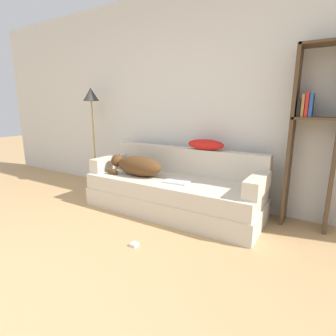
% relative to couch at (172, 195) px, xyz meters
% --- Properties ---
extents(wall_back, '(7.66, 0.06, 2.70)m').
position_rel_couch_xyz_m(wall_back, '(-0.24, 0.58, 1.15)').
color(wall_back, silver).
rests_on(wall_back, ground_plane).
extents(couch, '(2.13, 0.81, 0.41)m').
position_rel_couch_xyz_m(couch, '(0.00, 0.00, 0.00)').
color(couch, beige).
rests_on(couch, ground_plane).
extents(couch_backrest, '(2.09, 0.15, 0.33)m').
position_rel_couch_xyz_m(couch_backrest, '(-0.00, 0.33, 0.37)').
color(couch_backrest, beige).
rests_on(couch_backrest, couch).
extents(couch_arm_left, '(0.15, 0.62, 0.17)m').
position_rel_couch_xyz_m(couch_arm_left, '(-0.99, -0.01, 0.30)').
color(couch_arm_left, beige).
rests_on(couch_arm_left, couch).
extents(couch_arm_right, '(0.15, 0.62, 0.17)m').
position_rel_couch_xyz_m(couch_arm_right, '(0.99, -0.01, 0.30)').
color(couch_arm_right, beige).
rests_on(couch_arm_right, couch).
extents(dog, '(0.76, 0.31, 0.25)m').
position_rel_couch_xyz_m(dog, '(-0.46, -0.09, 0.33)').
color(dog, '#513319').
rests_on(dog, couch).
extents(laptop, '(0.30, 0.22, 0.02)m').
position_rel_couch_xyz_m(laptop, '(0.12, -0.10, 0.22)').
color(laptop, silver).
rests_on(laptop, couch).
extents(throw_pillow, '(0.46, 0.19, 0.13)m').
position_rel_couch_xyz_m(throw_pillow, '(0.28, 0.32, 0.60)').
color(throw_pillow, red).
rests_on(throw_pillow, couch_backrest).
extents(bookshelf, '(0.44, 0.26, 1.84)m').
position_rel_couch_xyz_m(bookshelf, '(1.40, 0.40, 0.82)').
color(bookshelf, '#4C3823').
rests_on(bookshelf, ground_plane).
extents(floor_lamp, '(0.25, 0.25, 1.53)m').
position_rel_couch_xyz_m(floor_lamp, '(-1.59, 0.27, 1.02)').
color(floor_lamp, tan).
rests_on(floor_lamp, ground_plane).
extents(power_adapter, '(0.07, 0.07, 0.03)m').
position_rel_couch_xyz_m(power_adapter, '(0.13, -0.90, -0.19)').
color(power_adapter, silver).
rests_on(power_adapter, ground_plane).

